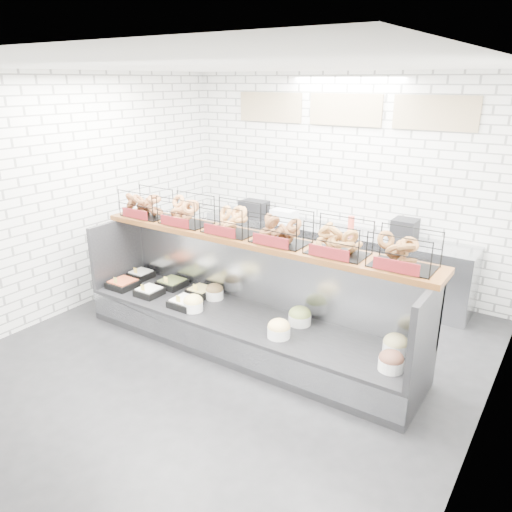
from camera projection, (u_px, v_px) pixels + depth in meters
The scene contains 5 objects.
ground at pixel (228, 359), 5.46m from camera, with size 5.50×5.50×0.00m, color black.
room_shell at pixel (259, 163), 5.25m from camera, with size 5.02×5.51×3.01m.
display_case at pixel (245, 320), 5.63m from camera, with size 4.00×0.90×1.20m.
bagel_shelf at pixel (255, 226), 5.40m from camera, with size 4.10×0.50×0.40m.
prep_counter at pixel (328, 257), 7.21m from camera, with size 4.00×0.60×1.20m.
Camera 1 is at (2.90, -3.80, 2.89)m, focal length 35.00 mm.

